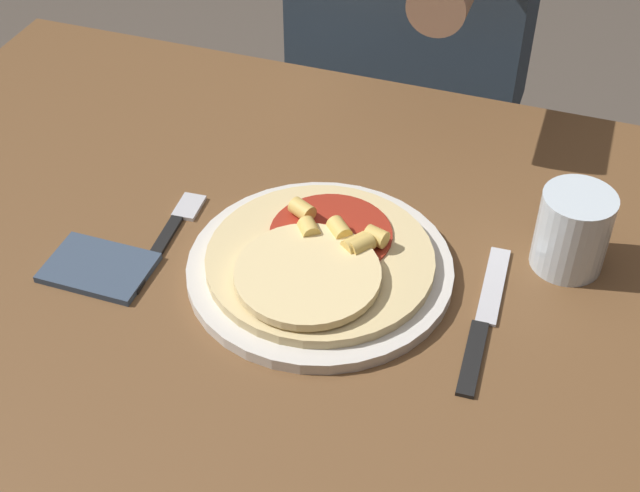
# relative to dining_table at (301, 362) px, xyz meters

# --- Properties ---
(dining_table) EXTENTS (1.23, 0.93, 0.72)m
(dining_table) POSITION_rel_dining_table_xyz_m (0.00, 0.00, 0.00)
(dining_table) COLOR brown
(dining_table) RESTS_ON ground_plane
(plate) EXTENTS (0.29, 0.29, 0.01)m
(plate) POSITION_rel_dining_table_xyz_m (0.01, 0.05, 0.10)
(plate) COLOR silver
(plate) RESTS_ON dining_table
(pizza) EXTENTS (0.25, 0.25, 0.04)m
(pizza) POSITION_rel_dining_table_xyz_m (0.01, 0.05, 0.12)
(pizza) COLOR #E0C689
(pizza) RESTS_ON plate
(fork) EXTENTS (0.03, 0.18, 0.00)m
(fork) POSITION_rel_dining_table_xyz_m (-0.18, 0.05, 0.10)
(fork) COLOR black
(fork) RESTS_ON dining_table
(knife) EXTENTS (0.03, 0.22, 0.00)m
(knife) POSITION_rel_dining_table_xyz_m (0.19, 0.04, 0.10)
(knife) COLOR black
(knife) RESTS_ON dining_table
(drinking_glass) EXTENTS (0.08, 0.08, 0.09)m
(drinking_glass) POSITION_rel_dining_table_xyz_m (0.26, 0.16, 0.14)
(drinking_glass) COLOR silver
(drinking_glass) RESTS_ON dining_table
(napkin) EXTENTS (0.12, 0.08, 0.01)m
(napkin) POSITION_rel_dining_table_xyz_m (-0.23, -0.03, 0.10)
(napkin) COLOR #38475B
(napkin) RESTS_ON dining_table
(person_diner) EXTENTS (0.38, 0.52, 1.25)m
(person_diner) POSITION_rel_dining_table_xyz_m (-0.05, 0.70, 0.11)
(person_diner) COLOR #2D2D38
(person_diner) RESTS_ON ground_plane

